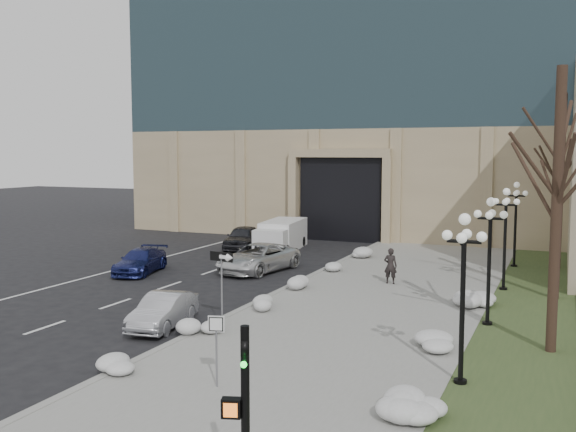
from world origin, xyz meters
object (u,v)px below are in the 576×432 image
object	(u,v)px
box_truck	(281,236)
car_c	(140,261)
car_d	(258,258)
lamppost_a	(463,276)
car_e	(243,237)
one_way_sign	(225,266)
lamppost_c	(505,225)
pedestrian	(390,266)
lamppost_b	(490,244)
keep_sign	(216,336)
car_b	(163,311)
lamppost_d	(516,213)

from	to	relation	value
box_truck	car_c	bearing A→B (deg)	-116.98
car_d	lamppost_a	bearing A→B (deg)	-36.77
car_c	car_e	size ratio (longest dim) A/B	0.97
one_way_sign	lamppost_c	xyz separation A→B (m)	(8.63, 10.58, 0.75)
pedestrian	one_way_sign	distance (m)	10.45
lamppost_b	car_d	bearing A→B (deg)	152.56
keep_sign	lamppost_c	distance (m)	17.07
car_b	lamppost_a	size ratio (longest dim) A/B	0.79
lamppost_c	keep_sign	bearing A→B (deg)	-110.48
car_e	lamppost_c	bearing A→B (deg)	-33.44
keep_sign	lamppost_d	bearing A→B (deg)	58.07
one_way_sign	lamppost_d	world-z (taller)	lamppost_d
car_e	car_b	bearing A→B (deg)	-82.80
one_way_sign	lamppost_a	world-z (taller)	lamppost_a
car_b	lamppost_b	bearing A→B (deg)	13.90
lamppost_c	lamppost_b	bearing A→B (deg)	-90.00
car_c	pedestrian	distance (m)	13.13
one_way_sign	lamppost_d	xyz separation A→B (m)	(8.63, 17.08, 0.75)
car_c	car_d	xyz separation A→B (m)	(5.55, 2.83, 0.11)
car_c	keep_sign	world-z (taller)	keep_sign
pedestrian	keep_sign	distance (m)	15.11
car_b	keep_sign	distance (m)	6.83
keep_sign	lamppost_b	bearing A→B (deg)	40.67
car_e	lamppost_a	size ratio (longest dim) A/B	0.94
lamppost_d	pedestrian	bearing A→B (deg)	-124.60
pedestrian	lamppost_c	xyz separation A→B (m)	(5.07, 0.85, 2.10)
one_way_sign	lamppost_c	distance (m)	13.68
car_e	box_truck	world-z (taller)	box_truck
lamppost_c	car_c	bearing A→B (deg)	-171.04
lamppost_c	lamppost_d	bearing A→B (deg)	90.00
car_c	lamppost_d	size ratio (longest dim) A/B	0.91
box_truck	keep_sign	xyz separation A→B (m)	(8.53, -23.36, 0.59)
car_d	lamppost_d	xyz separation A→B (m)	(12.49, 6.51, 2.33)
car_e	lamppost_d	world-z (taller)	lamppost_d
car_b	lamppost_d	distance (m)	20.95
car_d	pedestrian	world-z (taller)	pedestrian
keep_sign	pedestrian	bearing A→B (deg)	69.60
car_e	lamppost_c	xyz separation A→B (m)	(16.98, -6.83, 2.31)
car_c	pedestrian	bearing A→B (deg)	-4.66
keep_sign	car_b	bearing A→B (deg)	119.27
lamppost_a	car_c	bearing A→B (deg)	150.63
lamppost_a	lamppost_c	distance (m)	13.00
one_way_sign	lamppost_b	bearing A→B (deg)	33.89
car_c	car_d	size ratio (longest dim) A/B	0.81
car_b	lamppost_d	bearing A→B (deg)	48.83
car_c	lamppost_c	size ratio (longest dim) A/B	0.91
pedestrian	car_e	bearing A→B (deg)	-37.02
car_b	car_d	bearing A→B (deg)	88.60
car_e	pedestrian	distance (m)	14.17
car_e	lamppost_b	xyz separation A→B (m)	(16.98, -13.33, 2.31)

